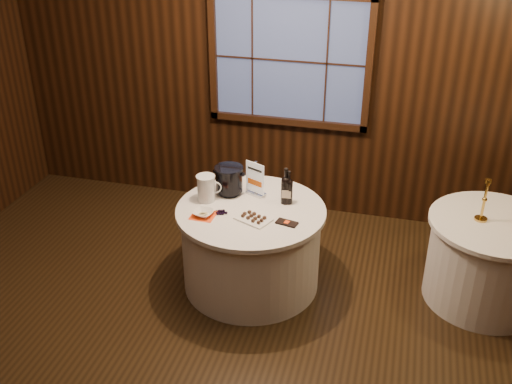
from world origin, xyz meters
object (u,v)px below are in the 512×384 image
(sign_stand, at_px, (256,183))
(chocolate_box, at_px, (287,223))
(main_table, at_px, (251,246))
(cracker_bowl, at_px, (203,213))
(brass_candlestick, at_px, (483,206))
(port_bottle_left, at_px, (286,188))
(port_bottle_right, at_px, (288,189))
(ice_bucket, at_px, (229,180))
(glass_pitcher, at_px, (206,188))
(side_table, at_px, (488,261))
(chocolate_plate, at_px, (253,218))
(grape_bunch, at_px, (221,213))

(sign_stand, xyz_separation_m, chocolate_box, (0.37, -0.42, -0.10))
(main_table, bearing_deg, cracker_bowl, -149.10)
(main_table, bearing_deg, brass_candlestick, 9.14)
(sign_stand, distance_m, brass_candlestick, 1.90)
(main_table, relative_size, sign_stand, 3.97)
(port_bottle_left, xyz_separation_m, port_bottle_right, (0.02, 0.01, -0.01))
(sign_stand, distance_m, cracker_bowl, 0.58)
(port_bottle_left, height_order, cracker_bowl, port_bottle_left)
(port_bottle_right, relative_size, ice_bucket, 1.17)
(brass_candlestick, bearing_deg, main_table, -170.86)
(glass_pitcher, bearing_deg, sign_stand, 10.67)
(chocolate_box, xyz_separation_m, brass_candlestick, (1.53, 0.46, 0.13))
(side_table, xyz_separation_m, cracker_bowl, (-2.35, -0.51, 0.41))
(port_bottle_right, height_order, chocolate_plate, port_bottle_right)
(ice_bucket, bearing_deg, grape_bunch, -83.49)
(ice_bucket, height_order, chocolate_plate, ice_bucket)
(port_bottle_left, relative_size, brass_candlestick, 0.89)
(chocolate_box, bearing_deg, sign_stand, 143.90)
(main_table, distance_m, ice_bucket, 0.62)
(glass_pitcher, bearing_deg, side_table, -11.92)
(port_bottle_right, bearing_deg, sign_stand, 164.15)
(brass_candlestick, bearing_deg, sign_stand, -178.61)
(main_table, distance_m, sign_stand, 0.56)
(cracker_bowl, bearing_deg, port_bottle_left, 32.05)
(sign_stand, bearing_deg, main_table, -59.56)
(chocolate_plate, bearing_deg, cracker_bowl, -175.36)
(grape_bunch, bearing_deg, chocolate_plate, -4.04)
(main_table, bearing_deg, side_table, 8.53)
(main_table, distance_m, grape_bunch, 0.48)
(chocolate_plate, height_order, cracker_bowl, cracker_bowl)
(main_table, relative_size, glass_pitcher, 5.42)
(sign_stand, distance_m, ice_bucket, 0.24)
(main_table, relative_size, ice_bucket, 4.95)
(side_table, height_order, cracker_bowl, cracker_bowl)
(port_bottle_left, height_order, chocolate_plate, port_bottle_left)
(port_bottle_right, bearing_deg, glass_pitcher, -171.15)
(sign_stand, distance_m, grape_bunch, 0.46)
(chocolate_plate, bearing_deg, port_bottle_left, 61.14)
(cracker_bowl, bearing_deg, glass_pitcher, 102.72)
(port_bottle_right, distance_m, glass_pitcher, 0.71)
(grape_bunch, bearing_deg, chocolate_box, -0.61)
(side_table, relative_size, glass_pitcher, 4.58)
(main_table, bearing_deg, sign_stand, 95.46)
(brass_candlestick, bearing_deg, ice_bucket, -177.68)
(main_table, xyz_separation_m, port_bottle_left, (0.26, 0.17, 0.53))
(side_table, relative_size, chocolate_plate, 3.28)
(sign_stand, height_order, cracker_bowl, sign_stand)
(chocolate_plate, height_order, chocolate_box, chocolate_plate)
(side_table, height_order, glass_pitcher, glass_pitcher)
(sign_stand, bearing_deg, port_bottle_right, 11.30)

